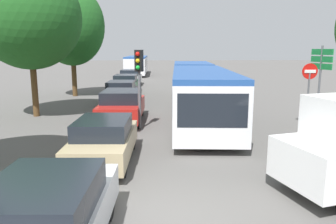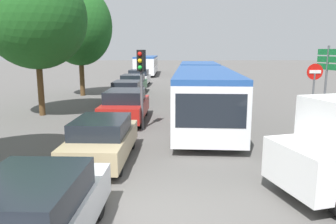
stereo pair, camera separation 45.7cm
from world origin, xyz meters
TOP-DOWN VIEW (x-y plane):
  - ground_plane at (0.00, 0.00)m, footprint 200.00×200.00m
  - articulated_bus at (2.22, 11.99)m, footprint 3.97×16.96m
  - city_bus_rear at (-1.99, 39.35)m, footprint 2.91×11.72m
  - queued_car_silver at (-2.18, -1.31)m, footprint 1.97×4.20m
  - queued_car_tan at (-1.87, 3.50)m, footprint 1.88×4.02m
  - queued_car_red at (-1.75, 9.24)m, footprint 2.10×4.48m
  - queued_car_black at (-2.21, 14.62)m, footprint 1.99×4.25m
  - queued_car_green at (-2.23, 19.62)m, footprint 2.04×4.35m
  - queued_car_white at (-2.15, 25.39)m, footprint 2.10×4.47m
  - traffic_light at (-0.88, 7.69)m, footprint 0.38×0.40m
  - no_entry_sign at (6.61, 7.78)m, footprint 0.70×0.08m
  - direction_sign_post at (7.75, 9.00)m, footprint 0.35×1.38m
  - tree_left_mid at (-6.41, 10.75)m, footprint 5.08×5.08m
  - tree_left_far at (-5.98, 18.45)m, footprint 4.72×4.72m

SIDE VIEW (x-z plane):
  - ground_plane at x=0.00m, z-range 0.00..0.00m
  - queued_car_tan at x=-1.87m, z-range 0.01..1.38m
  - queued_car_silver at x=-2.18m, z-range 0.01..1.44m
  - queued_car_black at x=-2.21m, z-range 0.01..1.45m
  - queued_car_green at x=-2.23m, z-range 0.01..1.49m
  - queued_car_white at x=-2.15m, z-range 0.01..1.53m
  - queued_car_red at x=-1.75m, z-range 0.01..1.53m
  - articulated_bus at x=2.22m, z-range 0.19..2.69m
  - city_bus_rear at x=-1.99m, z-range 0.20..2.70m
  - no_entry_sign at x=6.61m, z-range 0.47..3.29m
  - traffic_light at x=-0.88m, z-range 0.80..4.20m
  - direction_sign_post at x=7.75m, z-range 0.77..4.37m
  - tree_left_mid at x=-6.41m, z-range 1.07..8.60m
  - tree_left_far at x=-5.98m, z-range 0.97..8.91m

